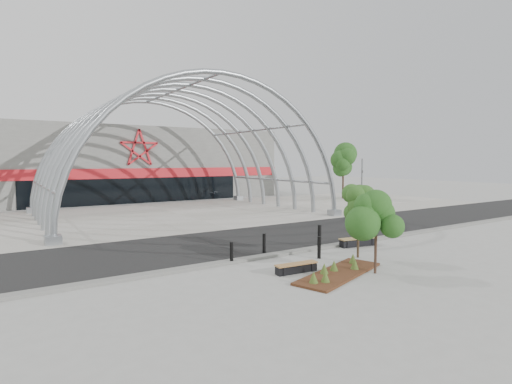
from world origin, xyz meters
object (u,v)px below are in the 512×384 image
Objects in this scene: street_tree_0 at (377,213)px; bollard_2 at (319,247)px; bench_1 at (358,242)px; street_tree_1 at (359,207)px; bench_0 at (296,268)px; signal_pole at (362,185)px.

bollard_2 is at bearing 94.42° from street_tree_0.
bench_1 is 2.18× the size of bollard_2.
street_tree_0 is 2.56m from street_tree_1.
bench_0 is at bearing -173.80° from street_tree_1.
street_tree_0 is 1.03× the size of street_tree_1.
bollard_2 is (-1.60, 0.82, -1.81)m from street_tree_1.
bench_1 is (1.83, 1.66, -2.09)m from street_tree_1.
bollard_2 is (-13.00, -9.34, -1.88)m from signal_pole.
signal_pole is 18.72m from bench_0.
signal_pole is at bearing 43.97° from street_tree_0.
bollard_2 is (-0.23, 2.98, -1.87)m from street_tree_0.
street_tree_0 reaches higher than bollard_2.
bollard_2 is (2.29, 1.24, 0.31)m from bench_0.
signal_pole is 1.42× the size of street_tree_1.
street_tree_1 is at bearing -137.72° from bench_1.
signal_pole reaches higher than street_tree_1.
street_tree_0 is 3.32× the size of bollard_2.
street_tree_0 is 1.80× the size of bench_0.
street_tree_1 is 2.55m from bollard_2.
bench_0 is at bearing -145.32° from signal_pole.
street_tree_1 is at bearing -27.03° from bollard_2.
bollard_2 is at bearing 152.97° from street_tree_1.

